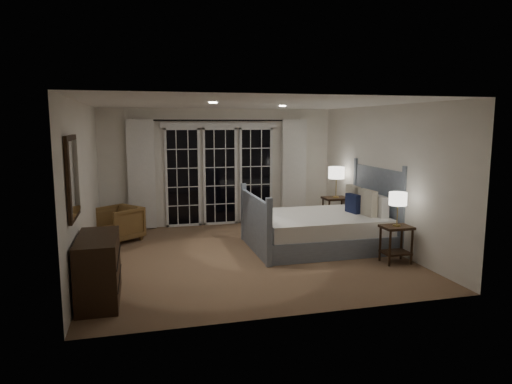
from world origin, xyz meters
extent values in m
plane|color=olive|center=(0.00, 0.00, 0.00)|extent=(5.00, 5.00, 0.00)
plane|color=white|center=(0.00, 0.00, 2.50)|extent=(5.00, 5.00, 0.00)
cube|color=white|center=(-2.50, 0.00, 1.25)|extent=(0.02, 5.00, 2.50)
cube|color=white|center=(2.50, 0.00, 1.25)|extent=(0.02, 5.00, 2.50)
cube|color=white|center=(0.00, 2.50, 1.25)|extent=(5.00, 0.02, 2.50)
cube|color=white|center=(0.00, -2.50, 1.25)|extent=(5.00, 0.02, 2.50)
cube|color=black|center=(-0.80, 2.47, 1.05)|extent=(0.66, 0.02, 2.02)
cube|color=black|center=(0.00, 2.47, 1.05)|extent=(0.66, 0.02, 2.02)
cube|color=black|center=(0.80, 2.47, 1.05)|extent=(0.66, 0.02, 2.02)
cube|color=white|center=(0.00, 2.46, 2.15)|extent=(2.50, 0.04, 0.10)
cylinder|color=black|center=(0.00, 2.40, 2.25)|extent=(3.50, 0.03, 0.03)
cube|color=white|center=(-1.65, 2.38, 1.15)|extent=(0.55, 0.10, 2.25)
cube|color=white|center=(1.65, 2.38, 1.15)|extent=(0.55, 0.10, 2.25)
cylinder|color=white|center=(0.80, 0.60, 2.49)|extent=(0.12, 0.12, 0.01)
cylinder|color=white|center=(-0.60, -0.40, 2.49)|extent=(0.12, 0.12, 0.01)
cube|color=gray|center=(1.35, 0.18, 0.16)|extent=(2.20, 1.72, 0.32)
cube|color=white|center=(1.35, 0.18, 0.46)|extent=(2.14, 1.66, 0.27)
cube|color=gray|center=(2.51, 0.18, 0.70)|extent=(0.06, 1.72, 1.39)
cube|color=gray|center=(0.19, 0.18, 0.48)|extent=(0.06, 1.72, 0.97)
cube|color=white|center=(2.31, -0.14, 0.77)|extent=(0.14, 0.60, 0.36)
cube|color=white|center=(2.31, 0.50, 0.77)|extent=(0.14, 0.60, 0.36)
cube|color=#C0B19E|center=(2.15, -0.10, 0.82)|extent=(0.16, 0.46, 0.45)
cube|color=#C0B19E|center=(2.15, 0.46, 0.82)|extent=(0.16, 0.46, 0.45)
cube|color=#141A38|center=(2.01, 0.18, 0.76)|extent=(0.15, 0.35, 0.34)
cube|color=#322210|center=(2.19, -0.99, 0.57)|extent=(0.46, 0.36, 0.04)
cube|color=#322210|center=(2.19, -0.99, 0.16)|extent=(0.42, 0.33, 0.03)
cylinder|color=#322210|center=(2.00, -1.13, 0.28)|extent=(0.04, 0.04, 0.56)
cylinder|color=#322210|center=(2.38, -1.13, 0.28)|extent=(0.04, 0.04, 0.56)
cylinder|color=#322210|center=(2.00, -0.84, 0.28)|extent=(0.04, 0.04, 0.56)
cylinder|color=#322210|center=(2.38, -0.84, 0.28)|extent=(0.04, 0.04, 0.56)
cube|color=#322210|center=(2.26, 1.45, 0.64)|extent=(0.51, 0.41, 0.04)
cube|color=#322210|center=(2.26, 1.45, 0.18)|extent=(0.47, 0.37, 0.03)
cylinder|color=#322210|center=(2.04, 1.28, 0.32)|extent=(0.04, 0.04, 0.63)
cylinder|color=#322210|center=(2.47, 1.28, 0.32)|extent=(0.04, 0.04, 0.63)
cylinder|color=#322210|center=(2.04, 1.61, 0.32)|extent=(0.04, 0.04, 0.63)
cylinder|color=#322210|center=(2.47, 1.61, 0.32)|extent=(0.04, 0.04, 0.63)
cylinder|color=#B29847|center=(2.19, -0.99, 0.60)|extent=(0.12, 0.12, 0.02)
cylinder|color=#B29847|center=(2.19, -0.99, 0.77)|extent=(0.02, 0.02, 0.31)
cylinder|color=white|center=(2.19, -0.99, 1.03)|extent=(0.28, 0.28, 0.20)
cylinder|color=#B29847|center=(2.26, 1.45, 0.67)|extent=(0.12, 0.12, 0.02)
cylinder|color=#B29847|center=(2.26, 1.45, 0.87)|extent=(0.02, 0.02, 0.37)
cylinder|color=white|center=(2.26, 1.45, 1.18)|extent=(0.33, 0.33, 0.24)
imported|color=brown|center=(-2.10, 1.52, 0.33)|extent=(1.00, 1.00, 0.66)
cube|color=#322210|center=(-2.23, -1.44, 0.41)|extent=(0.48, 1.15, 0.81)
cube|color=black|center=(-1.99, -1.44, 0.27)|extent=(0.01, 1.13, 0.01)
cube|color=black|center=(-1.99, -1.44, 0.54)|extent=(0.01, 1.13, 0.01)
cube|color=#322210|center=(-2.47, -1.44, 1.55)|extent=(0.04, 0.85, 1.00)
cube|color=white|center=(-2.44, -1.44, 1.55)|extent=(0.01, 0.73, 0.88)
camera|label=1|loc=(-1.71, -7.20, 2.19)|focal=32.00mm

